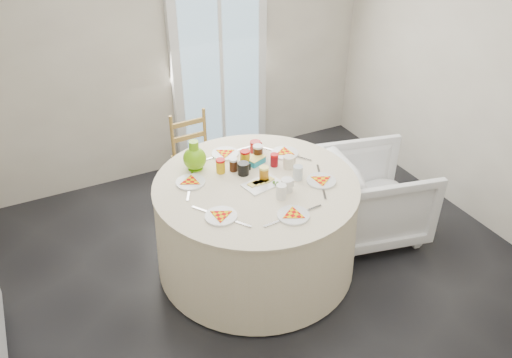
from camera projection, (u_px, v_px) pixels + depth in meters
name	position (u px, v px, depth m)	size (l,w,h in m)	color
floor	(276.00, 280.00, 3.89)	(4.00, 4.00, 0.00)	black
wall_back	(177.00, 44.00, 4.68)	(4.00, 0.02, 2.60)	#BCB5A3
wall_right	(502.00, 79.00, 3.94)	(0.02, 4.00, 2.60)	#BCB5A3
glass_door	(220.00, 65.00, 4.93)	(1.00, 0.08, 2.10)	silver
table	(256.00, 225.00, 3.87)	(1.56, 1.56, 0.79)	beige
wooden_chair	(196.00, 155.00, 4.59)	(0.38, 0.36, 0.84)	olive
armchair	(374.00, 193.00, 4.20)	(0.79, 0.74, 0.81)	white
place_settings	(256.00, 182.00, 3.65)	(1.18, 1.18, 0.02)	silver
jar_cluster	(247.00, 164.00, 3.78)	(0.46, 0.23, 0.14)	#A57724
butter_tub	(255.00, 162.00, 3.87)	(0.14, 0.10, 0.06)	#1795B3
green_pitcher	(195.00, 157.00, 3.76)	(0.18, 0.18, 0.23)	#6AB80D
cheese_platter	(262.00, 185.00, 3.62)	(0.27, 0.17, 0.03)	white
mugs_glasses	(272.00, 171.00, 3.70)	(0.64, 0.64, 0.12)	#959595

